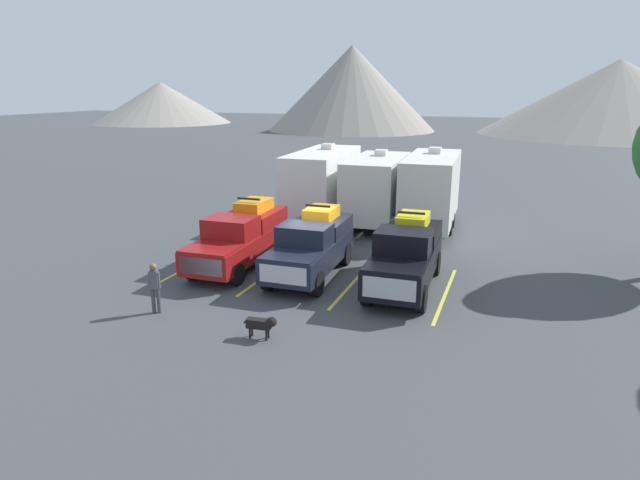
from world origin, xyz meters
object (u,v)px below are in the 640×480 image
pickup_truck_b (311,245)px  pickup_truck_c (406,254)px  camper_trailer_c (431,188)px  person_a (155,285)px  camper_trailer_b (377,187)px  pickup_truck_a (241,236)px  camper_trailer_a (322,180)px  dog (263,324)px

pickup_truck_b → pickup_truck_c: pickup_truck_c is taller
camper_trailer_c → person_a: 15.03m
camper_trailer_b → pickup_truck_a: bearing=-112.5°
camper_trailer_a → camper_trailer_b: 3.20m
pickup_truck_a → camper_trailer_a: bearing=88.3°
camper_trailer_a → person_a: (-0.45, -14.11, -1.12)m
person_a → pickup_truck_c: bearing=36.3°
pickup_truck_b → camper_trailer_c: camper_trailer_c is taller
pickup_truck_a → person_a: size_ratio=3.56×
pickup_truck_a → camper_trailer_b: bearing=67.5°
pickup_truck_a → camper_trailer_c: (6.22, 8.21, 0.94)m
pickup_truck_b → person_a: bearing=-122.6°
pickup_truck_c → camper_trailer_a: camper_trailer_a is taller
pickup_truck_c → camper_trailer_a: (-6.48, 9.02, 0.87)m
camper_trailer_c → pickup_truck_b: bearing=-110.3°
pickup_truck_a → pickup_truck_b: (3.11, -0.19, 0.01)m
person_a → camper_trailer_c: bearing=64.7°
pickup_truck_a → camper_trailer_a: size_ratio=0.71×
person_a → dog: bearing=-7.0°
camper_trailer_b → camper_trailer_c: (2.79, -0.07, 0.11)m
camper_trailer_c → dog: 14.34m
camper_trailer_b → dog: 14.20m
camper_trailer_a → camper_trailer_b: size_ratio=1.11×
dog → pickup_truck_b: bearing=97.2°
pickup_truck_b → camper_trailer_a: (-2.85, 8.95, 0.90)m
camper_trailer_a → camper_trailer_c: bearing=-5.4°
camper_trailer_c → dog: bearing=-99.6°
camper_trailer_a → dog: size_ratio=8.16×
pickup_truck_b → pickup_truck_c: (3.63, -0.07, 0.03)m
pickup_truck_b → pickup_truck_c: bearing=-1.0°
camper_trailer_b → camper_trailer_c: size_ratio=0.94×
pickup_truck_a → dog: 7.01m
camper_trailer_a → dog: camper_trailer_a is taller
camper_trailer_b → camper_trailer_c: bearing=-1.4°
camper_trailer_a → camper_trailer_b: (3.16, -0.49, -0.07)m
pickup_truck_c → camper_trailer_c: 8.53m
pickup_truck_c → camper_trailer_a: size_ratio=0.68×
pickup_truck_c → pickup_truck_b: bearing=179.0°
pickup_truck_c → dog: 6.34m
camper_trailer_b → person_a: camper_trailer_b is taller
pickup_truck_a → dog: size_ratio=5.81×
pickup_truck_b → pickup_truck_c: size_ratio=0.96×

